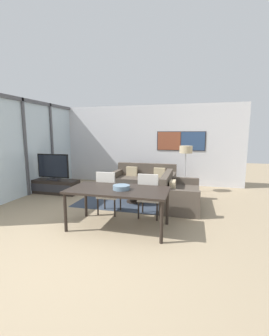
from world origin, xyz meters
name	(u,v)px	position (x,y,z in m)	size (l,w,h in m)	color
ground_plane	(74,250)	(0.00, 0.00, 0.00)	(24.00, 24.00, 0.00)	#9E896B
wall_back	(145,145)	(0.04, 5.03, 1.40)	(6.91, 0.09, 2.80)	silver
window_wall_left	(24,143)	(-2.95, 2.52, 1.53)	(0.07, 5.03, 2.80)	silver
area_rug	(134,202)	(0.28, 2.64, 0.00)	(2.96, 1.62, 0.01)	#333D4C
tv_console	(54,186)	(-2.32, 2.90, 0.21)	(1.52, 0.49, 0.41)	black
television	(53,167)	(-2.32, 2.90, 0.80)	(1.03, 0.20, 0.79)	#2D2D33
sofa_main	(145,181)	(0.28, 4.02, 0.28)	(1.96, 0.88, 0.83)	#51473D
sofa_side	(178,196)	(1.43, 2.58, 0.27)	(0.88, 1.57, 0.83)	#51473D
coffee_table	(134,191)	(0.28, 2.64, 0.31)	(0.85, 0.85, 0.41)	black
dining_table	(118,193)	(0.41, 0.97, 0.70)	(1.90, 0.94, 0.77)	black
dining_chair_left	(108,191)	(-0.06, 1.62, 0.53)	(0.46, 0.46, 0.98)	beige
dining_chair_centre	(149,194)	(0.88, 1.63, 0.53)	(0.46, 0.46, 0.98)	beige
fruit_bowl	(121,187)	(0.49, 0.95, 0.82)	(0.32, 0.32, 0.08)	slate
floor_lamp	(186,152)	(1.54, 4.05, 1.24)	(0.39, 0.39, 1.44)	#2D2D33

